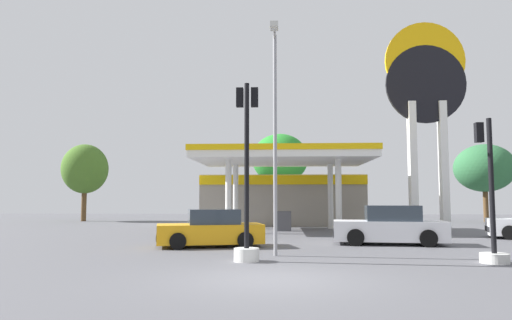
# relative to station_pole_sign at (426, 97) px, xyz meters

# --- Properties ---
(ground_plane) EXTENTS (90.00, 90.00, 0.00)m
(ground_plane) POSITION_rel_station_pole_sign_xyz_m (-8.45, -15.68, -7.50)
(ground_plane) COLOR #56565B
(ground_plane) RESTS_ON ground
(gas_station) EXTENTS (10.87, 13.43, 4.51)m
(gas_station) POSITION_rel_station_pole_sign_xyz_m (-8.06, 5.70, -5.39)
(gas_station) COLOR gray
(gas_station) RESTS_ON ground
(station_pole_sign) EXTENTS (4.45, 0.56, 11.79)m
(station_pole_sign) POSITION_rel_station_pole_sign_xyz_m (0.00, 0.00, 0.00)
(station_pole_sign) COLOR white
(station_pole_sign) RESTS_ON ground
(car_0) EXTENTS (4.18, 2.54, 1.40)m
(car_0) POSITION_rel_station_pole_sign_xyz_m (-10.81, -8.81, -6.87)
(car_0) COLOR black
(car_0) RESTS_ON ground
(car_1) EXTENTS (4.45, 2.31, 1.53)m
(car_1) POSITION_rel_station_pole_sign_xyz_m (-3.92, -7.55, -6.81)
(car_1) COLOR black
(car_1) RESTS_ON ground
(traffic_signal_0) EXTENTS (0.73, 0.73, 5.17)m
(traffic_signal_0) POSITION_rel_station_pole_sign_xyz_m (-9.16, -12.82, -5.77)
(traffic_signal_0) COLOR silver
(traffic_signal_0) RESTS_ON ground
(traffic_signal_1) EXTENTS (0.78, 0.78, 4.08)m
(traffic_signal_1) POSITION_rel_station_pole_sign_xyz_m (-2.27, -12.80, -6.36)
(traffic_signal_1) COLOR silver
(traffic_signal_1) RESTS_ON ground
(tree_0) EXTENTS (3.68, 3.68, 6.22)m
(tree_0) POSITION_rel_station_pole_sign_xyz_m (-24.06, 10.71, -3.30)
(tree_0) COLOR brown
(tree_0) RESTS_ON ground
(tree_1) EXTENTS (4.68, 4.68, 7.20)m
(tree_1) POSITION_rel_station_pole_sign_xyz_m (-8.24, 12.47, -2.38)
(tree_1) COLOR brown
(tree_1) RESTS_ON ground
(tree_2) EXTENTS (4.58, 4.58, 6.08)m
(tree_2) POSITION_rel_station_pole_sign_xyz_m (7.80, 11.17, -3.30)
(tree_2) COLOR brown
(tree_2) RESTS_ON ground
(corner_streetlamp) EXTENTS (0.24, 1.48, 7.11)m
(corner_streetlamp) POSITION_rel_station_pole_sign_xyz_m (-8.35, -11.70, -3.24)
(corner_streetlamp) COLOR gray
(corner_streetlamp) RESTS_ON ground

